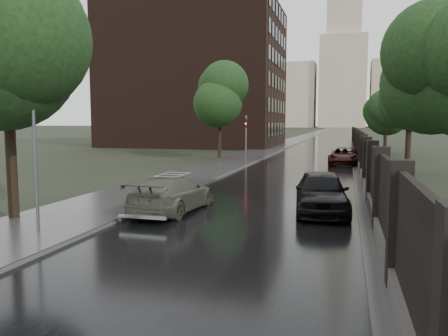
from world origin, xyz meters
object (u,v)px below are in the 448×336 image
car_right_near (321,192)px  tree_left_far (219,103)px  lamp_post (35,149)px  tree_left_near (5,33)px  traffic_light (246,136)px  tree_right_b (410,100)px  car_right_far (344,156)px  tree_right_c (386,108)px  volga_sedan (173,194)px

car_right_near → tree_left_far: bearing=109.1°
lamp_post → car_right_near: bearing=36.2°
tree_left_near → traffic_light: (3.30, 21.99, -4.02)m
tree_right_b → lamp_post: tree_right_b is taller
tree_right_b → car_right_far: size_ratio=1.38×
tree_right_b → car_right_near: (-4.86, -14.61, -4.14)m
tree_left_near → tree_right_b: tree_left_near is taller
tree_left_far → tree_right_c: 18.45m
tree_left_near → tree_right_c: 39.99m
tree_left_far → volga_sedan: tree_left_far is taller
traffic_light → car_right_near: (6.94, -17.60, -1.59)m
tree_right_c → tree_left_near: bearing=-112.2°
tree_left_far → car_right_far: (11.40, -2.76, -4.53)m
tree_left_near → volga_sedan: tree_left_near is taller
tree_left_far → car_right_far: tree_left_far is taller
traffic_light → car_right_far: size_ratio=0.79×
car_right_far → traffic_light: bearing=-161.3°
car_right_near → tree_right_b: bearing=65.5°
tree_right_c → car_right_near: 33.23m
traffic_light → volga_sedan: size_ratio=0.83×
lamp_post → traffic_light: bearing=87.3°
tree_left_near → volga_sedan: 8.01m
tree_left_far → lamp_post: (2.60, -28.50, -2.57)m
volga_sedan → car_right_near: size_ratio=1.01×
tree_right_c → car_right_near: size_ratio=1.47×
car_right_far → lamp_post: bearing=-106.5°
tree_right_b → car_right_far: tree_right_b is taller
volga_sedan → tree_left_near: bearing=36.4°
tree_left_far → car_right_far: size_ratio=1.45×
tree_right_b → volga_sedan: size_ratio=1.46×
tree_left_near → tree_left_far: size_ratio=1.24×
tree_right_c → tree_right_b: bearing=-90.0°
tree_left_near → tree_left_far: bearing=90.8°
traffic_light → tree_right_b: bearing=-14.2°
lamp_post → traffic_light: (1.10, 23.49, -0.27)m
tree_right_b → tree_left_near: bearing=-128.5°
tree_right_b → tree_right_c: bearing=90.0°
tree_left_near → car_right_near: size_ratio=1.92×
traffic_light → car_right_far: (7.70, 2.24, -1.69)m
traffic_light → volga_sedan: traffic_light is taller
lamp_post → tree_left_near: bearing=145.7°
volga_sedan → car_right_near: (5.55, 1.31, 0.11)m
volga_sedan → car_right_near: car_right_near is taller
tree_left_far → car_right_near: bearing=-64.8°
tree_right_b → car_right_near: tree_right_b is taller
car_right_near → car_right_far: bearing=81.7°
tree_left_near → lamp_post: 4.60m
tree_left_near → traffic_light: tree_left_near is taller
car_right_far → car_right_near: bearing=-89.8°
tree_left_near → lamp_post: bearing=-34.3°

